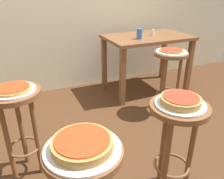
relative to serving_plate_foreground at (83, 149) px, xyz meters
The scene contains 15 objects.
ground_plane 1.09m from the serving_plate_foreground, 54.68° to the left, with size 6.00×6.00×0.00m, color #4C2D19.
serving_plate_foreground is the anchor object (origin of this frame).
pizza_foreground 0.03m from the serving_plate_foreground, 90.00° to the left, with size 0.28×0.28×0.05m.
stool_middle 0.71m from the serving_plate_foreground, 13.34° to the left, with size 0.37×0.37×0.71m.
serving_plate_middle 0.68m from the serving_plate_foreground, 13.34° to the left, with size 0.31×0.31×0.01m, color silver.
pizza_middle 0.68m from the serving_plate_foreground, 13.34° to the left, with size 0.24×0.24×0.05m.
stool_leftside 0.84m from the serving_plate_foreground, 108.35° to the left, with size 0.37×0.37×0.71m.
serving_plate_leftside 0.82m from the serving_plate_foreground, 108.35° to the left, with size 0.30×0.30×0.01m, color silver.
pizza_leftside 0.82m from the serving_plate_foreground, 108.35° to the left, with size 0.25×0.25×0.02m.
stool_rear 1.77m from the serving_plate_foreground, 40.40° to the left, with size 0.37×0.37×0.71m.
serving_plate_rear 1.76m from the serving_plate_foreground, 40.40° to the left, with size 0.33×0.33×0.01m, color white.
pizza_rear 1.76m from the serving_plate_foreground, 40.40° to the left, with size 0.25×0.25×0.02m.
dining_table 2.27m from the serving_plate_foreground, 51.03° to the left, with size 1.10×0.68×0.76m.
cup_near_edge 2.06m from the serving_plate_foreground, 53.19° to the left, with size 0.07×0.07×0.12m, color #3360B2.
condiment_shaker 2.32m from the serving_plate_foreground, 49.60° to the left, with size 0.04×0.04×0.07m, color white.
Camera 1 is at (-0.68, -1.46, 1.38)m, focal length 36.65 mm.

